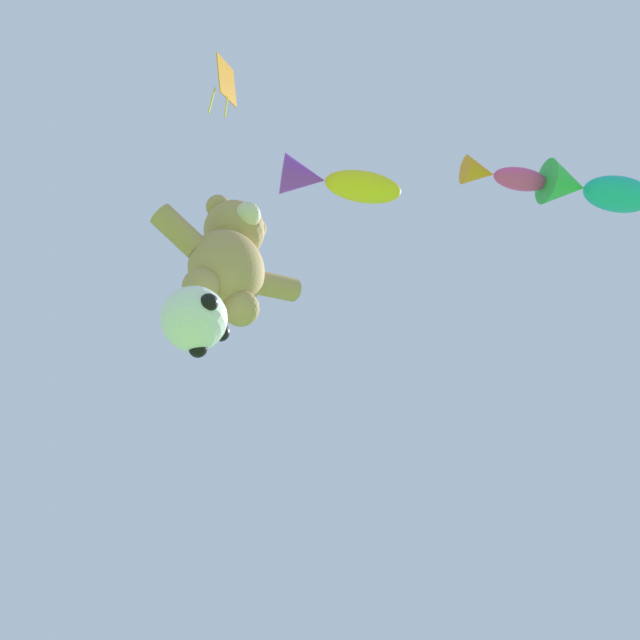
# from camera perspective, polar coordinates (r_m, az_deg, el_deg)

# --- Properties ---
(teddy_bear_kite) EXTENTS (2.34, 1.03, 2.38)m
(teddy_bear_kite) POSITION_cam_1_polar(r_m,az_deg,el_deg) (8.86, -8.27, 5.81)
(teddy_bear_kite) COLOR tan
(soccer_ball_kite) EXTENTS (0.84, 0.84, 0.78)m
(soccer_ball_kite) POSITION_cam_1_polar(r_m,az_deg,el_deg) (7.29, -11.38, 0.07)
(soccer_ball_kite) COLOR white
(fish_kite_goldfin) EXTENTS (2.22, 1.53, 0.73)m
(fish_kite_goldfin) POSITION_cam_1_polar(r_m,az_deg,el_deg) (11.33, 1.24, 12.50)
(fish_kite_goldfin) COLOR yellow
(fish_kite_magenta) EXTENTS (1.60, 1.10, 0.52)m
(fish_kite_magenta) POSITION_cam_1_polar(r_m,az_deg,el_deg) (11.80, 16.11, 12.57)
(fish_kite_magenta) COLOR #E53F9E
(fish_kite_teal) EXTENTS (2.17, 1.56, 0.83)m
(fish_kite_teal) POSITION_cam_1_polar(r_m,az_deg,el_deg) (12.41, 23.60, 10.88)
(fish_kite_teal) COLOR #19ADB2
(diamond_kite) EXTENTS (0.90, 0.72, 2.45)m
(diamond_kite) POSITION_cam_1_polar(r_m,az_deg,el_deg) (13.14, -8.64, 20.54)
(diamond_kite) COLOR orange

